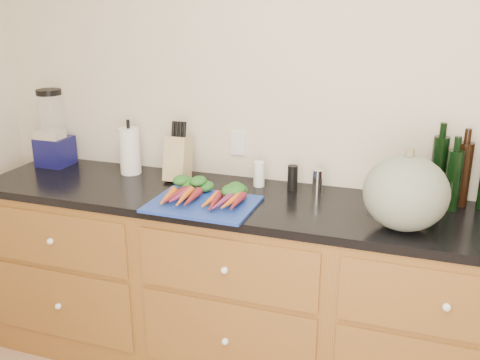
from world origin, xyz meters
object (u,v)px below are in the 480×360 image
at_px(squash, 406,193).
at_px(tomato_box, 383,194).
at_px(cutting_board, 203,204).
at_px(blender_appliance, 53,133).
at_px(paper_towel, 130,151).
at_px(carrots, 206,195).
at_px(knife_block, 178,159).

xyz_separation_m(squash, tomato_box, (-0.10, 0.30, -0.12)).
bearing_deg(squash, tomato_box, 108.77).
height_order(cutting_board, blender_appliance, blender_appliance).
height_order(squash, paper_towel, squash).
bearing_deg(squash, paper_towel, 168.49).
bearing_deg(tomato_box, carrots, -159.65).
bearing_deg(blender_appliance, knife_block, -1.31).
xyz_separation_m(cutting_board, squash, (0.87, 0.03, 0.15)).
relative_size(squash, paper_towel, 1.37).
bearing_deg(tomato_box, paper_towel, -179.57).
bearing_deg(carrots, squash, -0.98).
relative_size(cutting_board, blender_appliance, 1.11).
bearing_deg(tomato_box, knife_block, -178.33).
distance_m(squash, paper_towel, 1.45).
height_order(knife_block, tomato_box, knife_block).
distance_m(blender_appliance, knife_block, 0.78).
distance_m(cutting_board, carrots, 0.05).
xyz_separation_m(carrots, knife_block, (-0.26, 0.26, 0.08)).
height_order(cutting_board, carrots, carrots).
distance_m(cutting_board, squash, 0.88).
relative_size(squash, blender_appliance, 0.80).
height_order(carrots, tomato_box, carrots).
height_order(squash, tomato_box, squash).
distance_m(blender_appliance, paper_towel, 0.49).
bearing_deg(knife_block, tomato_box, 1.67).
relative_size(paper_towel, knife_block, 1.09).
xyz_separation_m(carrots, squash, (0.87, -0.01, 0.12)).
height_order(cutting_board, knife_block, knife_block).
bearing_deg(paper_towel, squash, -11.51).
bearing_deg(cutting_board, squash, 1.97).
xyz_separation_m(knife_block, tomato_box, (1.03, 0.03, -0.08)).
relative_size(carrots, tomato_box, 2.98).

